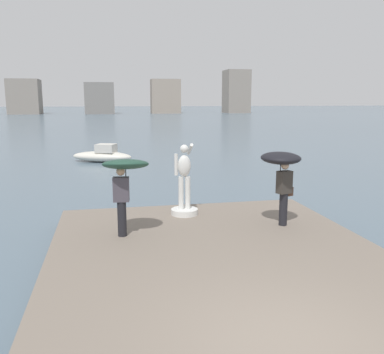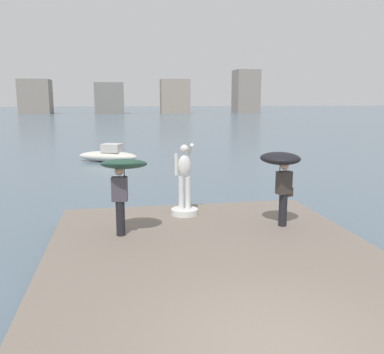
{
  "view_description": "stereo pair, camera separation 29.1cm",
  "coord_description": "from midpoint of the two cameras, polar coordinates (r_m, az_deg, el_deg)",
  "views": [
    {
      "loc": [
        -2.35,
        -4.94,
        3.73
      ],
      "look_at": [
        0.0,
        6.61,
        1.55
      ],
      "focal_mm": 39.22,
      "sensor_mm": 36.0,
      "label": 1
    },
    {
      "loc": [
        -2.06,
        -5.0,
        3.73
      ],
      "look_at": [
        0.0,
        6.61,
        1.55
      ],
      "focal_mm": 39.22,
      "sensor_mm": 36.0,
      "label": 2
    }
  ],
  "objects": [
    {
      "name": "statue_white_figure",
      "position": [
        12.23,
        -0.35,
        -1.72
      ],
      "size": [
        0.79,
        0.96,
        2.1
      ],
      "color": "white",
      "rests_on": "pier"
    },
    {
      "name": "onlooker_right",
      "position": [
        11.21,
        12.77,
        1.35
      ],
      "size": [
        1.33,
        1.33,
        1.99
      ],
      "color": "black",
      "rests_on": "pier"
    },
    {
      "name": "onlooker_left",
      "position": [
        10.31,
        -8.58,
        0.55
      ],
      "size": [
        1.27,
        1.29,
        2.0
      ],
      "color": "black",
      "rests_on": "pier"
    },
    {
      "name": "distant_skyline",
      "position": [
        116.88,
        -11.78,
        10.85
      ],
      "size": [
        81.89,
        9.73,
        11.96
      ],
      "color": "gray",
      "rests_on": "ground"
    },
    {
      "name": "boat_near",
      "position": [
        26.1,
        -10.97,
        2.95
      ],
      "size": [
        3.93,
        2.57,
        1.09
      ],
      "color": "silver",
      "rests_on": "ground"
    },
    {
      "name": "pier",
      "position": [
        8.54,
        6.01,
        -14.01
      ],
      "size": [
        7.47,
        10.96,
        0.4
      ],
      "primitive_type": "cube",
      "color": "slate",
      "rests_on": "ground"
    },
    {
      "name": "ground_plane",
      "position": [
        45.18,
        -7.28,
        5.66
      ],
      "size": [
        400.0,
        400.0,
        0.0
      ],
      "primitive_type": "plane",
      "color": "slate"
    }
  ]
}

